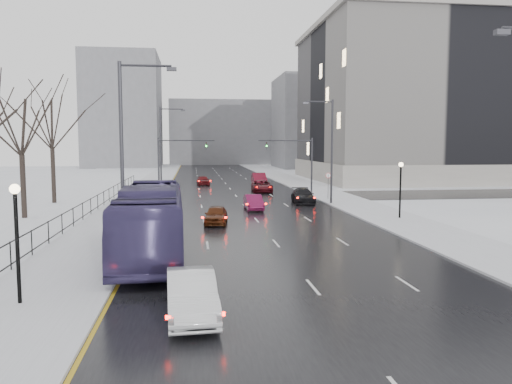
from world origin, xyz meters
name	(u,v)px	position (x,y,z in m)	size (l,w,h in m)	color
road	(229,187)	(0.00, 60.00, 0.02)	(16.00, 150.00, 0.04)	black
cross_road	(237,197)	(0.00, 48.00, 0.02)	(130.00, 10.00, 0.04)	black
sidewalk_left	(149,188)	(-10.50, 60.00, 0.08)	(5.00, 150.00, 0.16)	silver
sidewalk_right	(306,186)	(10.50, 60.00, 0.08)	(5.00, 150.00, 0.16)	silver
park_strip	(74,189)	(-20.00, 60.00, 0.06)	(14.00, 150.00, 0.12)	white
tree_park_d	(25,219)	(-17.80, 34.00, 0.00)	(8.75, 8.75, 12.50)	black
tree_park_e	(54,204)	(-18.20, 44.00, 0.00)	(9.45, 9.45, 13.50)	black
iron_fence	(77,214)	(-13.00, 30.00, 0.91)	(0.06, 70.00, 1.30)	black
streetlight_r_mid	(329,146)	(8.17, 40.00, 5.62)	(2.95, 0.25, 10.00)	#2D2D33
streetlight_l_near	(126,148)	(-8.17, 20.00, 5.62)	(2.95, 0.25, 10.00)	#2D2D33
streetlight_l_far	(163,146)	(-8.17, 52.00, 5.62)	(2.95, 0.25, 10.00)	#2D2D33
lamppost_l	(16,226)	(-11.00, 12.00, 2.94)	(0.36, 0.36, 4.28)	black
lamppost_r_mid	(401,182)	(11.00, 30.00, 2.94)	(0.36, 0.36, 4.28)	black
mast_signal_right	(302,159)	(7.33, 48.00, 4.11)	(6.10, 0.33, 6.50)	#2D2D33
mast_signal_left	(169,160)	(-7.33, 48.00, 4.11)	(6.10, 0.33, 6.50)	#2D2D33
no_uturn_sign	(328,178)	(9.20, 44.00, 2.30)	(0.60, 0.06, 2.70)	#2D2D33
civic_building	(436,111)	(35.00, 72.00, 11.21)	(41.00, 31.00, 24.80)	gray
bldg_far_right	(325,123)	(28.00, 115.00, 11.00)	(24.00, 20.00, 22.00)	slate
bldg_far_left	(124,112)	(-22.00, 125.00, 14.00)	(18.00, 22.00, 28.00)	slate
bldg_far_center	(222,133)	(4.00, 140.00, 9.00)	(30.00, 18.00, 18.00)	slate
sedan_left_near	(191,294)	(-4.89, 10.16, 0.80)	(1.60, 4.59, 1.51)	silver
bus	(151,221)	(-6.94, 19.58, 1.88)	(3.09, 13.20, 3.68)	#39305F
sedan_center_near	(216,215)	(-3.15, 29.57, 0.71)	(1.57, 3.90, 1.33)	#491F0C
sedan_right_near	(254,202)	(0.50, 36.91, 0.71)	(1.42, 4.08, 1.34)	maroon
sedan_right_cross	(262,186)	(3.50, 53.03, 0.74)	(2.33, 5.05, 1.40)	#4B0D14
sedan_right_far	(303,196)	(5.91, 41.21, 0.75)	(1.98, 4.87, 1.41)	black
sedan_center_far	(203,180)	(-3.34, 63.96, 0.72)	(1.60, 3.97, 1.35)	#4F0D11
sedan_right_distant	(259,179)	(4.50, 63.26, 0.90)	(1.81, 5.20, 1.71)	maroon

